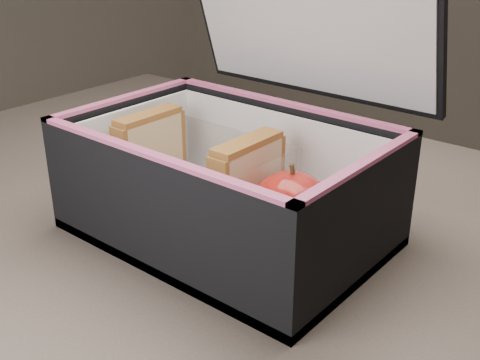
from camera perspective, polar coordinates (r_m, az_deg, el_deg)
The scene contains 8 objects.
kitchen_table at distance 0.72m, azimuth 0.51°, elevation -10.76°, with size 1.20×0.80×0.75m.
lunch_bag at distance 0.63m, azimuth -1.01°, elevation 0.54°, with size 0.32×0.28×0.32m.
plastic_tub at distance 0.66m, azimuth -4.19°, elevation 0.19°, with size 0.19×0.13×0.08m, color white, non-canonical shape.
sandwich_left at distance 0.71m, azimuth -8.50°, elevation 2.62°, with size 0.02×0.09×0.10m.
sandwich_right at distance 0.61m, azimuth 0.70°, elevation -0.44°, with size 0.02×0.09×0.10m.
carrot_sticks at distance 0.67m, azimuth -4.90°, elevation -1.45°, with size 0.06×0.14×0.03m.
paper_napkin at distance 0.60m, azimuth 5.24°, elevation -6.20°, with size 0.08×0.08×0.01m, color white.
red_apple at distance 0.58m, azimuth 4.83°, elevation -2.74°, with size 0.10×0.10×0.08m.
Camera 1 is at (0.37, -0.46, 1.07)m, focal length 45.00 mm.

